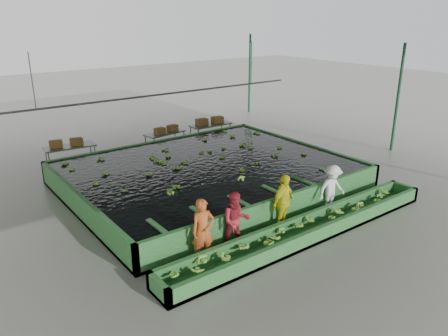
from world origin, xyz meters
TOP-DOWN VIEW (x-y plane):
  - ground at (0.00, 0.00)m, footprint 80.00×80.00m
  - shed_roof at (0.00, 0.00)m, footprint 20.00×22.00m
  - shed_posts at (0.00, 0.00)m, footprint 20.00×22.00m
  - flotation_tank at (0.00, 1.50)m, footprint 10.00×8.00m
  - tank_water at (0.00, 1.50)m, footprint 9.70×7.70m
  - sorting_trough at (0.00, -3.60)m, footprint 10.00×1.00m
  - cableway_rail at (0.00, 5.00)m, footprint 0.08×0.08m
  - rail_hanger_left at (-5.00, 5.00)m, footprint 0.04×0.04m
  - rail_hanger_right at (5.00, 5.00)m, footprint 0.04×0.04m
  - worker_a at (-3.15, -2.80)m, footprint 0.71×0.53m
  - worker_b at (-2.05, -2.80)m, footprint 1.01×0.92m
  - worker_c at (-0.25, -2.80)m, footprint 1.12×0.68m
  - worker_d at (1.95, -2.80)m, footprint 1.11×0.73m
  - packing_table_left at (-3.47, 6.76)m, footprint 2.16×1.04m
  - packing_table_mid at (0.94, 6.47)m, footprint 2.06×1.06m
  - packing_table_right at (3.47, 6.28)m, footprint 2.14×0.88m
  - box_stack_left at (-3.59, 6.78)m, footprint 1.39×0.61m
  - box_stack_mid at (1.03, 6.47)m, footprint 1.29×0.54m
  - box_stack_right at (3.44, 6.31)m, footprint 1.48×0.55m
  - floating_bananas at (0.00, 2.30)m, footprint 8.68×5.92m
  - trough_bananas at (0.00, -3.60)m, footprint 9.00×0.60m

SIDE VIEW (x-z plane):
  - ground at x=0.00m, z-range 0.00..0.00m
  - sorting_trough at x=0.00m, z-range 0.00..0.50m
  - trough_bananas at x=0.00m, z-range 0.34..0.46m
  - packing_table_mid at x=0.94m, z-range 0.00..0.89m
  - flotation_tank at x=0.00m, z-range 0.00..0.90m
  - packing_table_left at x=-3.47m, z-range 0.00..0.95m
  - packing_table_right at x=3.47m, z-range 0.00..0.97m
  - worker_d at x=1.95m, z-range 0.00..1.61m
  - worker_b at x=-2.05m, z-range 0.00..1.67m
  - tank_water at x=0.00m, z-range 0.85..0.85m
  - floating_bananas at x=0.00m, z-range 0.79..0.91m
  - worker_a at x=-3.15m, z-range 0.00..1.75m
  - worker_c at x=-0.25m, z-range 0.00..1.78m
  - box_stack_mid at x=1.03m, z-range 0.76..1.03m
  - box_stack_left at x=-3.59m, z-range 0.80..1.09m
  - box_stack_right at x=3.44m, z-range 0.81..1.13m
  - shed_posts at x=0.00m, z-range 0.00..5.00m
  - cableway_rail at x=0.00m, z-range -4.00..10.00m
  - rail_hanger_left at x=-5.00m, z-range 3.00..5.00m
  - rail_hanger_right at x=5.00m, z-range 3.00..5.00m
  - shed_roof at x=0.00m, z-range 4.98..5.02m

